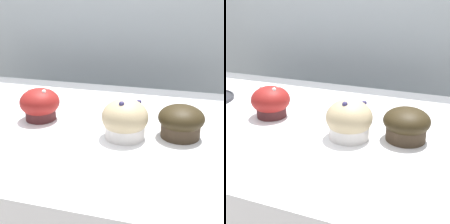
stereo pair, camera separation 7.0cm
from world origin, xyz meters
The scene contains 4 objects.
wall_back centered at (0.00, 0.60, 0.90)m, with size 3.20×0.10×1.80m, color #A8B2B7.
muffin_front_center centered at (0.20, -0.06, 0.94)m, with size 0.10×0.10×0.09m.
muffin_back_left centered at (-0.03, -0.01, 0.94)m, with size 0.10×0.10×0.08m.
muffin_back_right centered at (0.32, -0.02, 0.93)m, with size 0.10×0.10×0.07m.
Camera 1 is at (0.34, -0.66, 1.20)m, focal length 50.00 mm.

